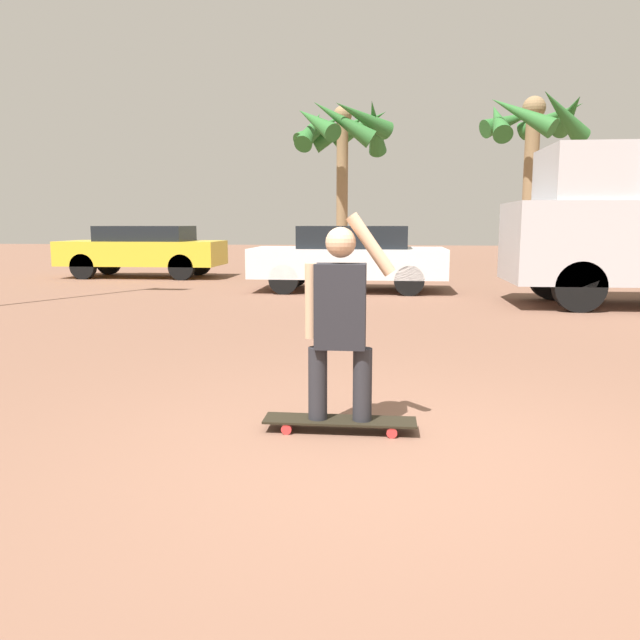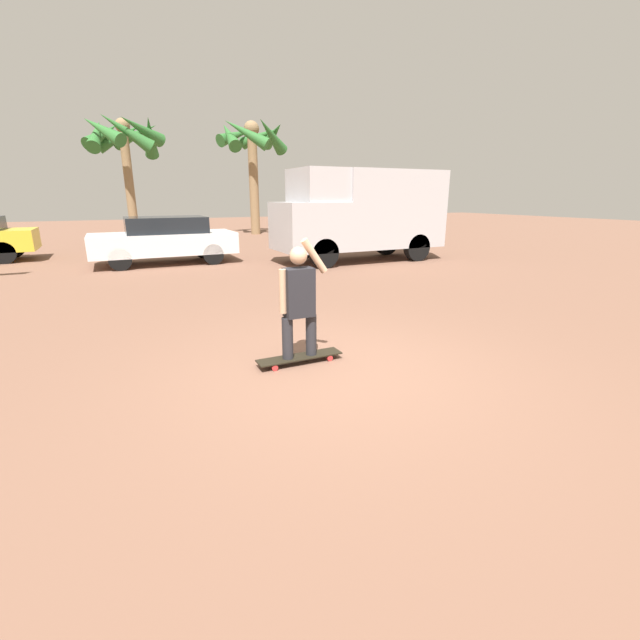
# 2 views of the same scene
# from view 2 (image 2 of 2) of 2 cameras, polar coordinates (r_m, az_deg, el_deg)

# --- Properties ---
(ground_plane) EXTENTS (80.00, 80.00, 0.00)m
(ground_plane) POSITION_cam_2_polar(r_m,az_deg,el_deg) (5.32, 2.65, -6.93)
(ground_plane) COLOR brown
(skateboard) EXTENTS (1.13, 0.25, 0.09)m
(skateboard) POSITION_cam_2_polar(r_m,az_deg,el_deg) (5.57, -2.71, -4.98)
(skateboard) COLOR black
(skateboard) RESTS_ON ground_plane
(person_skateboarder) EXTENTS (0.65, 0.22, 1.51)m
(person_skateboarder) POSITION_cam_2_polar(r_m,az_deg,el_deg) (5.33, -2.84, 3.03)
(person_skateboarder) COLOR #28282D
(person_skateboarder) RESTS_ON skateboard
(camper_van) EXTENTS (5.57, 2.07, 2.90)m
(camper_van) POSITION_cam_2_polar(r_m,az_deg,el_deg) (14.50, 5.65, 14.17)
(camper_van) COLOR black
(camper_van) RESTS_ON ground_plane
(parked_car_white) EXTENTS (4.33, 1.88, 1.46)m
(parked_car_white) POSITION_cam_2_polar(r_m,az_deg,el_deg) (14.63, -20.00, 10.11)
(parked_car_white) COLOR black
(parked_car_white) RESTS_ON ground_plane
(palm_tree_near_van) EXTENTS (3.87, 4.00, 6.11)m
(palm_tree_near_van) POSITION_cam_2_polar(r_m,az_deg,el_deg) (25.23, -8.91, 22.36)
(palm_tree_near_van) COLOR #8E704C
(palm_tree_near_van) RESTS_ON ground_plane
(palm_tree_center_background) EXTENTS (3.27, 3.30, 5.28)m
(palm_tree_center_background) POSITION_cam_2_polar(r_m,az_deg,el_deg) (20.39, -24.80, 21.08)
(palm_tree_center_background) COLOR #8E704C
(palm_tree_center_background) RESTS_ON ground_plane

